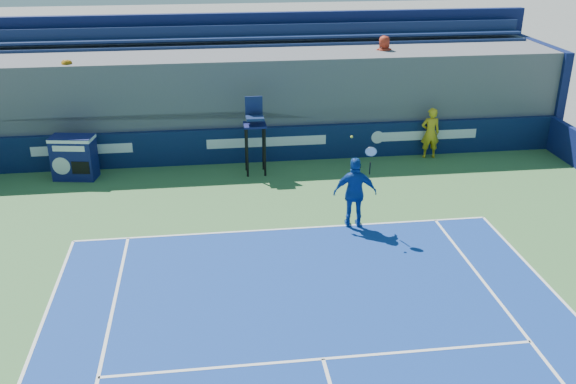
{
  "coord_description": "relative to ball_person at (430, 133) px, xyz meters",
  "views": [
    {
      "loc": [
        -1.91,
        -3.23,
        7.66
      ],
      "look_at": [
        0.0,
        11.5,
        1.25
      ],
      "focal_mm": 40.0,
      "sensor_mm": 36.0,
      "label": 1
    }
  ],
  "objects": [
    {
      "name": "stadium_seating",
      "position": [
        -5.56,
        2.42,
        0.94
      ],
      "size": [
        21.0,
        4.05,
        4.4
      ],
      "color": "#505055",
      "rests_on": "ground"
    },
    {
      "name": "ball_person",
      "position": [
        0.0,
        0.0,
        0.0
      ],
      "size": [
        0.67,
        0.46,
        1.75
      ],
      "primitive_type": "imported",
      "rotation": [
        0.0,
        0.0,
        3.07
      ],
      "color": "gold",
      "rests_on": "apron"
    },
    {
      "name": "match_clock",
      "position": [
        -11.69,
        -0.41,
        -0.14
      ],
      "size": [
        1.42,
        0.94,
        1.4
      ],
      "color": "#101651",
      "rests_on": "ground"
    },
    {
      "name": "tennis_player",
      "position": [
        -3.73,
        -4.89,
        0.1
      ],
      "size": [
        1.19,
        0.62,
        2.57
      ],
      "color": "#13409B",
      "rests_on": "apron"
    },
    {
      "name": "back_hoarding",
      "position": [
        -5.55,
        0.36,
        -0.29
      ],
      "size": [
        20.4,
        0.21,
        1.2
      ],
      "color": "#0B1941",
      "rests_on": "ground"
    },
    {
      "name": "umpire_chair",
      "position": [
        -6.02,
        -0.67,
        0.64
      ],
      "size": [
        0.7,
        0.7,
        2.48
      ],
      "color": "black",
      "rests_on": "ground"
    }
  ]
}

